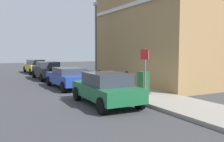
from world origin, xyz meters
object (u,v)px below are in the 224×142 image
at_px(car_blue, 69,77).
at_px(lamppost, 96,38).
at_px(car_green, 106,88).
at_px(bollard_near_cabinet, 127,79).
at_px(car_yellow, 35,66).
at_px(utility_cabinet, 143,83).
at_px(street_sign, 145,67).
at_px(car_black, 48,70).
at_px(bollard_far_kerb, 99,78).

height_order(car_blue, lamppost, lamppost).
relative_size(car_green, bollard_near_cabinet, 3.86).
xyz_separation_m(car_blue, lamppost, (2.60, 1.60, 2.60)).
distance_m(car_yellow, lamppost, 10.88).
bearing_deg(car_green, utility_cabinet, -70.03).
bearing_deg(utility_cabinet, car_blue, 118.62).
height_order(utility_cabinet, street_sign, street_sign).
bearing_deg(car_black, bollard_near_cabinet, -162.34).
bearing_deg(lamppost, bollard_near_cabinet, -89.92).
height_order(car_yellow, utility_cabinet, car_yellow).
height_order(car_blue, bollard_far_kerb, car_blue).
bearing_deg(bollard_far_kerb, lamppost, 69.61).
distance_m(car_blue, bollard_near_cabinet, 3.80).
bearing_deg(car_black, lamppost, -145.77).
relative_size(bollard_near_cabinet, bollard_far_kerb, 1.00).
bearing_deg(street_sign, car_green, 158.03).
relative_size(street_sign, lamppost, 0.40).
relative_size(car_blue, car_black, 1.02).
height_order(car_green, car_blue, car_green).
distance_m(car_black, bollard_near_cabinet, 8.68).
distance_m(car_black, lamppost, 5.37).
relative_size(car_blue, lamppost, 0.77).
bearing_deg(car_yellow, car_black, 177.16).
height_order(car_blue, street_sign, street_sign).
height_order(car_green, car_yellow, car_yellow).
xyz_separation_m(car_blue, car_yellow, (0.07, 11.86, 0.04)).
relative_size(car_green, lamppost, 0.70).
relative_size(car_yellow, lamppost, 0.79).
distance_m(utility_cabinet, lamppost, 6.73).
xyz_separation_m(car_black, bollard_far_kerb, (1.60, -6.80, -0.05)).
relative_size(car_green, utility_cabinet, 3.49).
distance_m(car_blue, bollard_far_kerb, 2.01).
relative_size(utility_cabinet, bollard_near_cabinet, 1.11).
distance_m(car_blue, lamppost, 4.01).
distance_m(car_yellow, bollard_far_kerb, 13.25).
bearing_deg(car_blue, car_black, -0.30).
bearing_deg(car_blue, car_yellow, -1.51).
bearing_deg(car_yellow, car_blue, 178.20).
bearing_deg(car_black, car_yellow, -1.80).
bearing_deg(car_green, bollard_far_kerb, -19.87).
relative_size(bollard_near_cabinet, street_sign, 0.45).
relative_size(car_blue, street_sign, 1.91).
relative_size(car_black, bollard_near_cabinet, 4.16).
relative_size(car_blue, car_yellow, 0.98).
xyz_separation_m(car_black, utility_cabinet, (2.59, -10.09, -0.08)).
bearing_deg(car_blue, utility_cabinet, -152.53).
height_order(car_blue, car_yellow, car_yellow).
relative_size(car_green, street_sign, 1.75).
xyz_separation_m(car_blue, street_sign, (1.52, -6.13, 0.96)).
xyz_separation_m(utility_cabinet, lamppost, (0.09, 6.20, 2.62)).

